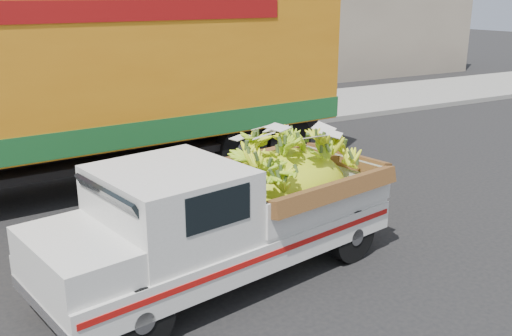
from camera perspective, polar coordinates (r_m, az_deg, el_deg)
ground at (r=7.49m, az=-11.24°, el=-12.23°), size 100.00×100.00×0.00m
curb at (r=13.87m, az=-20.77°, el=1.08°), size 60.00×0.25×0.15m
sidewalk at (r=15.90m, az=-22.07°, el=2.84°), size 60.00×4.00×0.14m
building_right at (r=27.40m, az=5.95°, el=15.61°), size 14.00×6.00×6.00m
pickup_truck at (r=7.56m, az=-1.26°, el=-4.06°), size 5.00×2.57×1.67m
semi_trailer at (r=11.09m, az=-19.93°, el=8.25°), size 12.04×3.40×3.80m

